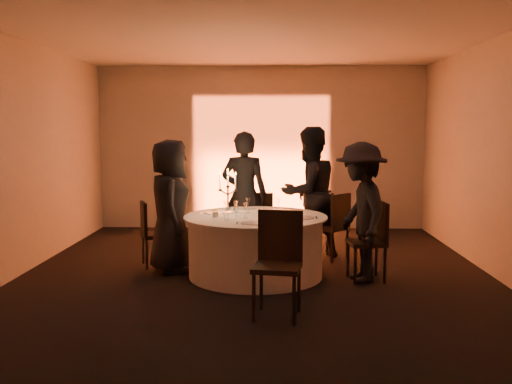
{
  "coord_description": "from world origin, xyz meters",
  "views": [
    {
      "loc": [
        0.21,
        -7.06,
        1.87
      ],
      "look_at": [
        0.0,
        0.2,
        1.05
      ],
      "focal_mm": 40.0,
      "sensor_mm": 36.0,
      "label": 1
    }
  ],
  "objects_px": {
    "chair_back_right": "(334,223)",
    "coffee_cup": "(216,214)",
    "chair_front": "(278,256)",
    "chair_left": "(152,230)",
    "guest_back_left": "(244,195)",
    "chair_back_left": "(260,218)",
    "guest_left": "(170,206)",
    "banquet_table": "(256,246)",
    "guest_right": "(361,212)",
    "chair_right": "(373,236)",
    "guest_back_right": "(309,193)",
    "candelabra": "(228,198)"
  },
  "relations": [
    {
      "from": "banquet_table",
      "to": "guest_back_left",
      "type": "bearing_deg",
      "value": 100.69
    },
    {
      "from": "candelabra",
      "to": "chair_back_left",
      "type": "bearing_deg",
      "value": 73.19
    },
    {
      "from": "chair_left",
      "to": "guest_back_left",
      "type": "bearing_deg",
      "value": -88.1
    },
    {
      "from": "banquet_table",
      "to": "chair_left",
      "type": "xyz_separation_m",
      "value": [
        -1.42,
        0.49,
        0.11
      ]
    },
    {
      "from": "guest_left",
      "to": "chair_back_left",
      "type": "bearing_deg",
      "value": -51.88
    },
    {
      "from": "candelabra",
      "to": "guest_right",
      "type": "bearing_deg",
      "value": -13.47
    },
    {
      "from": "chair_left",
      "to": "candelabra",
      "type": "xyz_separation_m",
      "value": [
        1.06,
        -0.28,
        0.48
      ]
    },
    {
      "from": "chair_back_left",
      "to": "chair_front",
      "type": "distance_m",
      "value": 2.97
    },
    {
      "from": "chair_back_left",
      "to": "chair_back_right",
      "type": "height_order",
      "value": "chair_back_right"
    },
    {
      "from": "chair_front",
      "to": "coffee_cup",
      "type": "bearing_deg",
      "value": 128.16
    },
    {
      "from": "guest_back_right",
      "to": "coffee_cup",
      "type": "height_order",
      "value": "guest_back_right"
    },
    {
      "from": "chair_left",
      "to": "guest_left",
      "type": "relative_size",
      "value": 0.51
    },
    {
      "from": "guest_back_left",
      "to": "coffee_cup",
      "type": "height_order",
      "value": "guest_back_left"
    },
    {
      "from": "candelabra",
      "to": "coffee_cup",
      "type": "bearing_deg",
      "value": -114.58
    },
    {
      "from": "guest_left",
      "to": "banquet_table",
      "type": "bearing_deg",
      "value": -110.65
    },
    {
      "from": "chair_right",
      "to": "guest_back_left",
      "type": "bearing_deg",
      "value": -131.6
    },
    {
      "from": "chair_left",
      "to": "guest_right",
      "type": "height_order",
      "value": "guest_right"
    },
    {
      "from": "banquet_table",
      "to": "chair_front",
      "type": "height_order",
      "value": "chair_front"
    },
    {
      "from": "chair_left",
      "to": "chair_back_right",
      "type": "relative_size",
      "value": 0.93
    },
    {
      "from": "guest_right",
      "to": "chair_left",
      "type": "bearing_deg",
      "value": -112.2
    },
    {
      "from": "chair_front",
      "to": "guest_back_left",
      "type": "distance_m",
      "value": 2.55
    },
    {
      "from": "chair_back_left",
      "to": "chair_back_right",
      "type": "xyz_separation_m",
      "value": [
        1.07,
        -0.55,
        0.03
      ]
    },
    {
      "from": "chair_back_left",
      "to": "guest_right",
      "type": "height_order",
      "value": "guest_right"
    },
    {
      "from": "chair_back_left",
      "to": "chair_front",
      "type": "xyz_separation_m",
      "value": [
        0.25,
        -2.96,
        0.08
      ]
    },
    {
      "from": "chair_left",
      "to": "guest_right",
      "type": "xyz_separation_m",
      "value": [
        2.71,
        -0.68,
        0.36
      ]
    },
    {
      "from": "chair_back_left",
      "to": "chair_right",
      "type": "bearing_deg",
      "value": 130.55
    },
    {
      "from": "guest_back_right",
      "to": "chair_left",
      "type": "bearing_deg",
      "value": -21.19
    },
    {
      "from": "chair_left",
      "to": "banquet_table",
      "type": "bearing_deg",
      "value": -130.05
    },
    {
      "from": "chair_front",
      "to": "banquet_table",
      "type": "bearing_deg",
      "value": 109.9
    },
    {
      "from": "guest_left",
      "to": "guest_back_left",
      "type": "height_order",
      "value": "guest_back_left"
    },
    {
      "from": "guest_back_right",
      "to": "banquet_table",
      "type": "bearing_deg",
      "value": 19.35
    },
    {
      "from": "chair_left",
      "to": "chair_back_left",
      "type": "bearing_deg",
      "value": -76.65
    },
    {
      "from": "chair_back_right",
      "to": "chair_left",
      "type": "bearing_deg",
      "value": -36.61
    },
    {
      "from": "banquet_table",
      "to": "guest_right",
      "type": "xyz_separation_m",
      "value": [
        1.29,
        -0.18,
        0.47
      ]
    },
    {
      "from": "chair_back_right",
      "to": "chair_front",
      "type": "relative_size",
      "value": 0.91
    },
    {
      "from": "guest_left",
      "to": "chair_back_right",
      "type": "bearing_deg",
      "value": -82.07
    },
    {
      "from": "guest_back_left",
      "to": "guest_right",
      "type": "relative_size",
      "value": 1.07
    },
    {
      "from": "chair_left",
      "to": "chair_right",
      "type": "distance_m",
      "value": 2.94
    },
    {
      "from": "banquet_table",
      "to": "chair_front",
      "type": "relative_size",
      "value": 1.73
    },
    {
      "from": "chair_back_right",
      "to": "chair_front",
      "type": "height_order",
      "value": "chair_front"
    },
    {
      "from": "guest_back_left",
      "to": "chair_right",
      "type": "bearing_deg",
      "value": 155.46
    },
    {
      "from": "chair_back_left",
      "to": "chair_back_right",
      "type": "bearing_deg",
      "value": 152.01
    },
    {
      "from": "chair_back_left",
      "to": "guest_back_left",
      "type": "height_order",
      "value": "guest_back_left"
    },
    {
      "from": "coffee_cup",
      "to": "chair_back_right",
      "type": "bearing_deg",
      "value": 32.43
    },
    {
      "from": "banquet_table",
      "to": "coffee_cup",
      "type": "relative_size",
      "value": 16.36
    },
    {
      "from": "chair_back_right",
      "to": "guest_back_left",
      "type": "distance_m",
      "value": 1.34
    },
    {
      "from": "banquet_table",
      "to": "coffee_cup",
      "type": "bearing_deg",
      "value": -171.03
    },
    {
      "from": "chair_back_right",
      "to": "coffee_cup",
      "type": "distance_m",
      "value": 1.9
    },
    {
      "from": "chair_back_right",
      "to": "guest_right",
      "type": "height_order",
      "value": "guest_right"
    },
    {
      "from": "chair_right",
      "to": "coffee_cup",
      "type": "bearing_deg",
      "value": -98.3
    }
  ]
}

